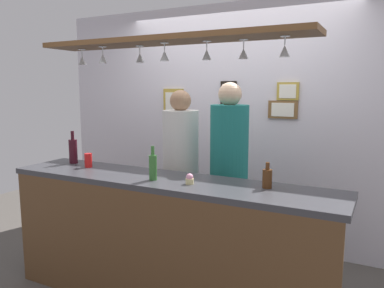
{
  "coord_description": "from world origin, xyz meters",
  "views": [
    {
      "loc": [
        1.49,
        -2.78,
        1.71
      ],
      "look_at": [
        0.0,
        0.1,
        1.23
      ],
      "focal_mm": 35.42,
      "sensor_mm": 36.0,
      "label": 1
    }
  ],
  "objects_px": {
    "bottle_beer_brown_stubby": "(267,178)",
    "person_left_white_patterned_shirt": "(181,161)",
    "person_middle_teal_shirt": "(229,161)",
    "cupcake": "(190,179)",
    "picture_frame_lower_pair": "(283,110)",
    "bottle_wine_dark_red": "(73,151)",
    "picture_frame_crest": "(228,93)",
    "picture_frame_caricature": "(173,103)",
    "drink_can": "(88,160)",
    "picture_frame_upper_small": "(288,91)",
    "bottle_beer_green_import": "(153,167)"
  },
  "relations": [
    {
      "from": "bottle_beer_brown_stubby",
      "to": "person_left_white_patterned_shirt",
      "type": "bearing_deg",
      "value": 150.19
    },
    {
      "from": "person_left_white_patterned_shirt",
      "to": "person_middle_teal_shirt",
      "type": "bearing_deg",
      "value": 0.0
    },
    {
      "from": "cupcake",
      "to": "picture_frame_lower_pair",
      "type": "distance_m",
      "value": 1.56
    },
    {
      "from": "person_middle_teal_shirt",
      "to": "bottle_beer_brown_stubby",
      "type": "xyz_separation_m",
      "value": [
        0.52,
        -0.58,
        0.02
      ]
    },
    {
      "from": "bottle_wine_dark_red",
      "to": "person_left_white_patterned_shirt",
      "type": "bearing_deg",
      "value": 33.02
    },
    {
      "from": "bottle_wine_dark_red",
      "to": "picture_frame_crest",
      "type": "bearing_deg",
      "value": 51.45
    },
    {
      "from": "person_middle_teal_shirt",
      "to": "picture_frame_lower_pair",
      "type": "relative_size",
      "value": 5.86
    },
    {
      "from": "bottle_beer_brown_stubby",
      "to": "cupcake",
      "type": "distance_m",
      "value": 0.55
    },
    {
      "from": "bottle_beer_brown_stubby",
      "to": "picture_frame_caricature",
      "type": "xyz_separation_m",
      "value": [
        -1.51,
        1.31,
        0.44
      ]
    },
    {
      "from": "person_left_white_patterned_shirt",
      "to": "bottle_beer_brown_stubby",
      "type": "height_order",
      "value": "person_left_white_patterned_shirt"
    },
    {
      "from": "bottle_wine_dark_red",
      "to": "picture_frame_caricature",
      "type": "height_order",
      "value": "picture_frame_caricature"
    },
    {
      "from": "picture_frame_lower_pair",
      "to": "picture_frame_caricature",
      "type": "relative_size",
      "value": 0.88
    },
    {
      "from": "bottle_beer_brown_stubby",
      "to": "bottle_wine_dark_red",
      "type": "bearing_deg",
      "value": 178.91
    },
    {
      "from": "picture_frame_lower_pair",
      "to": "bottle_wine_dark_red",
      "type": "bearing_deg",
      "value": -141.59
    },
    {
      "from": "drink_can",
      "to": "picture_frame_caricature",
      "type": "distance_m",
      "value": 1.43
    },
    {
      "from": "drink_can",
      "to": "person_left_white_patterned_shirt",
      "type": "bearing_deg",
      "value": 46.52
    },
    {
      "from": "bottle_wine_dark_red",
      "to": "drink_can",
      "type": "xyz_separation_m",
      "value": [
        0.25,
        -0.08,
        -0.06
      ]
    },
    {
      "from": "drink_can",
      "to": "picture_frame_upper_small",
      "type": "xyz_separation_m",
      "value": [
        1.41,
        1.35,
        0.6
      ]
    },
    {
      "from": "bottle_beer_brown_stubby",
      "to": "drink_can",
      "type": "xyz_separation_m",
      "value": [
        -1.59,
        -0.04,
        -0.01
      ]
    },
    {
      "from": "drink_can",
      "to": "picture_frame_crest",
      "type": "distance_m",
      "value": 1.66
    },
    {
      "from": "picture_frame_upper_small",
      "to": "person_middle_teal_shirt",
      "type": "bearing_deg",
      "value": -114.0
    },
    {
      "from": "person_left_white_patterned_shirt",
      "to": "person_middle_teal_shirt",
      "type": "distance_m",
      "value": 0.5
    },
    {
      "from": "picture_frame_upper_small",
      "to": "bottle_beer_brown_stubby",
      "type": "bearing_deg",
      "value": -81.85
    },
    {
      "from": "person_middle_teal_shirt",
      "to": "picture_frame_crest",
      "type": "xyz_separation_m",
      "value": [
        -0.31,
        0.74,
        0.59
      ]
    },
    {
      "from": "drink_can",
      "to": "picture_frame_lower_pair",
      "type": "height_order",
      "value": "picture_frame_lower_pair"
    },
    {
      "from": "bottle_beer_green_import",
      "to": "picture_frame_crest",
      "type": "height_order",
      "value": "picture_frame_crest"
    },
    {
      "from": "bottle_beer_green_import",
      "to": "drink_can",
      "type": "relative_size",
      "value": 2.13
    },
    {
      "from": "drink_can",
      "to": "cupcake",
      "type": "distance_m",
      "value": 1.07
    },
    {
      "from": "person_middle_teal_shirt",
      "to": "cupcake",
      "type": "relative_size",
      "value": 22.53
    },
    {
      "from": "bottle_beer_brown_stubby",
      "to": "picture_frame_lower_pair",
      "type": "height_order",
      "value": "picture_frame_lower_pair"
    },
    {
      "from": "person_middle_teal_shirt",
      "to": "bottle_beer_brown_stubby",
      "type": "relative_size",
      "value": 9.76
    },
    {
      "from": "bottle_beer_green_import",
      "to": "picture_frame_upper_small",
      "type": "height_order",
      "value": "picture_frame_upper_small"
    },
    {
      "from": "picture_frame_crest",
      "to": "cupcake",
      "type": "bearing_deg",
      "value": -78.6
    },
    {
      "from": "drink_can",
      "to": "picture_frame_upper_small",
      "type": "height_order",
      "value": "picture_frame_upper_small"
    },
    {
      "from": "drink_can",
      "to": "picture_frame_upper_small",
      "type": "distance_m",
      "value": 2.04
    },
    {
      "from": "picture_frame_caricature",
      "to": "bottle_beer_green_import",
      "type": "bearing_deg",
      "value": -65.4
    },
    {
      "from": "bottle_wine_dark_red",
      "to": "bottle_beer_brown_stubby",
      "type": "xyz_separation_m",
      "value": [
        1.84,
        -0.04,
        -0.05
      ]
    },
    {
      "from": "person_left_white_patterned_shirt",
      "to": "picture_frame_lower_pair",
      "type": "height_order",
      "value": "person_left_white_patterned_shirt"
    },
    {
      "from": "picture_frame_caricature",
      "to": "cupcake",
      "type": "bearing_deg",
      "value": -56.17
    },
    {
      "from": "person_left_white_patterned_shirt",
      "to": "bottle_beer_green_import",
      "type": "relative_size",
      "value": 6.5
    },
    {
      "from": "person_left_white_patterned_shirt",
      "to": "drink_can",
      "type": "bearing_deg",
      "value": -133.48
    },
    {
      "from": "picture_frame_lower_pair",
      "to": "cupcake",
      "type": "bearing_deg",
      "value": -101.46
    },
    {
      "from": "cupcake",
      "to": "picture_frame_upper_small",
      "type": "distance_m",
      "value": 1.63
    },
    {
      "from": "person_left_white_patterned_shirt",
      "to": "picture_frame_upper_small",
      "type": "relative_size",
      "value": 7.68
    },
    {
      "from": "person_left_white_patterned_shirt",
      "to": "bottle_beer_brown_stubby",
      "type": "xyz_separation_m",
      "value": [
        1.01,
        -0.58,
        0.07
      ]
    },
    {
      "from": "bottle_wine_dark_red",
      "to": "picture_frame_caricature",
      "type": "xyz_separation_m",
      "value": [
        0.33,
        1.28,
        0.39
      ]
    },
    {
      "from": "person_middle_teal_shirt",
      "to": "picture_frame_lower_pair",
      "type": "xyz_separation_m",
      "value": [
        0.28,
        0.74,
        0.43
      ]
    },
    {
      "from": "picture_frame_lower_pair",
      "to": "picture_frame_crest",
      "type": "distance_m",
      "value": 0.61
    },
    {
      "from": "bottle_wine_dark_red",
      "to": "drink_can",
      "type": "distance_m",
      "value": 0.27
    },
    {
      "from": "person_left_white_patterned_shirt",
      "to": "picture_frame_lower_pair",
      "type": "distance_m",
      "value": 1.17
    }
  ]
}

